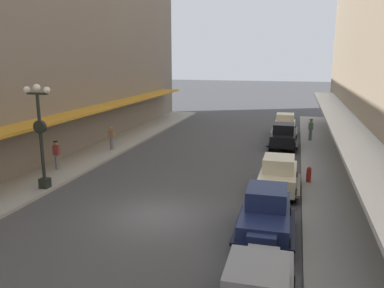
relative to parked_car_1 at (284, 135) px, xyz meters
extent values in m
plane|color=#424244|center=(-4.74, -14.29, -0.94)|extent=(200.00, 200.00, 0.00)
cube|color=#99968E|center=(-12.24, -14.29, -0.87)|extent=(3.00, 60.00, 0.15)
cube|color=#99968E|center=(2.76, -14.29, -0.87)|extent=(3.00, 60.00, 0.15)
cube|color=white|center=(3.36, -14.29, 2.06)|extent=(1.80, 54.00, 0.16)
cube|color=slate|center=(0.10, -20.38, 0.55)|extent=(1.46, 1.72, 0.70)
cube|color=#8C9EA8|center=(0.10, -20.38, 0.55)|extent=(1.39, 1.68, 0.42)
cube|color=slate|center=(0.07, -18.00, -0.15)|extent=(0.94, 0.37, 0.52)
cylinder|color=black|center=(-0.72, -18.77, -0.60)|extent=(0.23, 0.68, 0.68)
cylinder|color=black|center=(0.89, -18.75, -0.60)|extent=(0.23, 0.68, 0.68)
cube|color=black|center=(0.00, 0.03, -0.20)|extent=(1.78, 3.94, 0.80)
cube|color=black|center=(0.00, -0.22, 0.55)|extent=(1.48, 1.73, 0.70)
cube|color=#8C9EA8|center=(0.00, -0.22, 0.55)|extent=(1.40, 1.69, 0.42)
cube|color=black|center=(0.05, 2.16, -0.15)|extent=(0.94, 0.38, 0.52)
cube|color=black|center=(-0.95, 0.05, -0.52)|extent=(0.32, 3.51, 0.12)
cube|color=black|center=(0.95, 0.01, -0.52)|extent=(0.32, 3.51, 0.12)
cylinder|color=black|center=(-0.78, 1.42, -0.60)|extent=(0.23, 0.68, 0.68)
cylinder|color=black|center=(0.84, 1.38, -0.60)|extent=(0.23, 0.68, 0.68)
cylinder|color=black|center=(-0.84, -1.31, -0.60)|extent=(0.23, 0.68, 0.68)
cylinder|color=black|center=(0.78, -1.35, -0.60)|extent=(0.23, 0.68, 0.68)
cube|color=beige|center=(0.11, -9.85, -0.20)|extent=(1.74, 3.92, 0.80)
cube|color=beige|center=(0.11, -10.10, 0.55)|extent=(1.46, 1.71, 0.70)
cube|color=#8C9EA8|center=(0.11, -10.10, 0.55)|extent=(1.39, 1.68, 0.42)
cube|color=beige|center=(0.13, -7.72, -0.15)|extent=(0.94, 0.37, 0.52)
cube|color=#6D6856|center=(-0.84, -9.84, -0.52)|extent=(0.28, 3.51, 0.12)
cube|color=#6D6856|center=(1.06, -9.86, -0.52)|extent=(0.28, 3.51, 0.12)
cylinder|color=black|center=(-0.68, -8.48, -0.60)|extent=(0.23, 0.68, 0.68)
cylinder|color=black|center=(0.93, -8.50, -0.60)|extent=(0.23, 0.68, 0.68)
cylinder|color=black|center=(-0.71, -11.21, -0.60)|extent=(0.23, 0.68, 0.68)
cylinder|color=black|center=(0.90, -11.23, -0.60)|extent=(0.23, 0.68, 0.68)
cube|color=beige|center=(-0.07, 4.83, -0.20)|extent=(1.70, 3.90, 0.80)
cube|color=beige|center=(-0.07, 5.08, 0.55)|extent=(1.44, 1.70, 0.70)
cube|color=#8C9EA8|center=(-0.07, 5.08, 0.55)|extent=(1.37, 1.67, 0.42)
cube|color=beige|center=(-0.07, 2.70, -0.15)|extent=(0.94, 0.36, 0.52)
cube|color=#6D6856|center=(0.88, 4.83, -0.52)|extent=(0.24, 3.51, 0.12)
cube|color=#6D6856|center=(-1.02, 4.83, -0.52)|extent=(0.24, 3.51, 0.12)
cylinder|color=black|center=(0.73, 3.46, -0.60)|extent=(0.22, 0.68, 0.68)
cylinder|color=black|center=(-0.88, 3.46, -0.60)|extent=(0.22, 0.68, 0.68)
cylinder|color=black|center=(0.74, 6.19, -0.60)|extent=(0.22, 0.68, 0.68)
cylinder|color=black|center=(-0.88, 6.19, -0.60)|extent=(0.22, 0.68, 0.68)
cube|color=#19234C|center=(-0.10, -15.06, -0.20)|extent=(1.77, 3.93, 0.80)
cube|color=#19234C|center=(-0.10, -14.81, 0.55)|extent=(1.47, 1.72, 0.70)
cube|color=#8C9EA8|center=(-0.10, -14.81, 0.55)|extent=(1.40, 1.69, 0.42)
cube|color=#19234C|center=(-0.06, -17.19, -0.15)|extent=(0.94, 0.38, 0.52)
cube|color=black|center=(0.85, -15.05, -0.52)|extent=(0.30, 3.51, 0.12)
cube|color=black|center=(-1.05, -15.08, -0.52)|extent=(0.30, 3.51, 0.12)
cylinder|color=black|center=(0.73, -16.41, -0.60)|extent=(0.23, 0.68, 0.68)
cylinder|color=black|center=(-0.88, -16.44, -0.60)|extent=(0.23, 0.68, 0.68)
cylinder|color=black|center=(0.69, -13.68, -0.60)|extent=(0.23, 0.68, 0.68)
cylinder|color=black|center=(-0.93, -13.71, -0.60)|extent=(0.23, 0.68, 0.68)
cube|color=black|center=(-11.14, -12.80, -0.54)|extent=(0.44, 0.44, 0.50)
cylinder|color=black|center=(-11.14, -12.80, 1.81)|extent=(0.16, 0.16, 4.20)
cube|color=black|center=(-11.14, -12.80, 3.91)|extent=(1.10, 0.10, 0.10)
sphere|color=white|center=(-11.69, -12.80, 4.09)|extent=(0.32, 0.32, 0.32)
sphere|color=white|center=(-10.59, -12.80, 4.09)|extent=(0.32, 0.32, 0.32)
sphere|color=white|center=(-11.14, -12.80, 4.19)|extent=(0.36, 0.36, 0.36)
cylinder|color=black|center=(-11.14, -12.80, 2.31)|extent=(0.64, 0.18, 0.64)
cylinder|color=silver|center=(-11.14, -12.70, 2.31)|extent=(0.56, 0.02, 0.56)
cylinder|color=#B21E19|center=(1.61, -8.34, -0.44)|extent=(0.24, 0.24, 0.70)
sphere|color=#B21E19|center=(1.61, -8.34, -0.07)|extent=(0.20, 0.20, 0.20)
cylinder|color=slate|center=(-12.50, -9.74, -0.37)|extent=(0.24, 0.24, 0.85)
cube|color=maroon|center=(-12.50, -9.74, 0.34)|extent=(0.36, 0.22, 0.56)
sphere|color=#9E7051|center=(-12.50, -9.74, 0.74)|extent=(0.22, 0.22, 0.22)
cylinder|color=black|center=(-12.50, -9.74, 0.86)|extent=(0.28, 0.28, 0.04)
cylinder|color=slate|center=(-11.69, -4.40, -0.37)|extent=(0.24, 0.24, 0.85)
cube|color=#8C6647|center=(-11.69, -4.40, 0.34)|extent=(0.36, 0.22, 0.56)
sphere|color=#9E7051|center=(-11.69, -4.40, 0.74)|extent=(0.22, 0.22, 0.22)
cylinder|color=slate|center=(1.98, 2.55, -0.37)|extent=(0.24, 0.24, 0.85)
cube|color=#4C724C|center=(1.98, 2.55, 0.34)|extent=(0.36, 0.22, 0.56)
sphere|color=#9E7051|center=(1.98, 2.55, 0.74)|extent=(0.22, 0.22, 0.22)
cylinder|color=black|center=(1.98, 2.55, 0.86)|extent=(0.28, 0.28, 0.04)
camera|label=1|loc=(0.74, -28.52, 5.55)|focal=35.96mm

